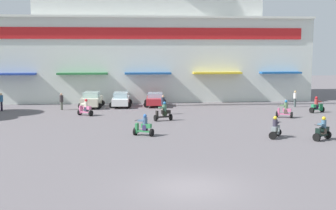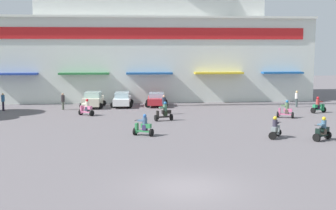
{
  "view_description": "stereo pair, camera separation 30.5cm",
  "coord_description": "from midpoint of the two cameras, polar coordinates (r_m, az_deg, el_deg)",
  "views": [
    {
      "loc": [
        -2.73,
        -18.24,
        5.88
      ],
      "look_at": [
        0.29,
        13.11,
        1.89
      ],
      "focal_mm": 47.64,
      "sensor_mm": 36.0,
      "label": 1
    },
    {
      "loc": [
        -2.43,
        -18.26,
        5.88
      ],
      "look_at": [
        0.29,
        13.11,
        1.89
      ],
      "focal_mm": 47.64,
      "sensor_mm": 36.0,
      "label": 2
    }
  ],
  "objects": [
    {
      "name": "ground_plane",
      "position": [
        31.9,
        -0.23,
        -3.41
      ],
      "size": [
        128.0,
        128.0,
        0.0
      ],
      "primitive_type": "plane",
      "color": "#605A5E"
    },
    {
      "name": "colonial_building",
      "position": [
        54.39,
        -2.26,
        10.72
      ],
      "size": [
        36.32,
        16.26,
        20.74
      ],
      "color": "silver",
      "rests_on": "ground"
    },
    {
      "name": "parked_car_0",
      "position": [
        45.47,
        -9.38,
        0.69
      ],
      "size": [
        2.52,
        3.97,
        1.58
      ],
      "color": "beige",
      "rests_on": "ground"
    },
    {
      "name": "parked_car_1",
      "position": [
        45.85,
        -5.69,
        0.73
      ],
      "size": [
        2.35,
        4.42,
        1.45
      ],
      "color": "silver",
      "rests_on": "ground"
    },
    {
      "name": "parked_car_2",
      "position": [
        45.9,
        -1.3,
        0.74
      ],
      "size": [
        2.5,
        3.97,
        1.39
      ],
      "color": "#B1242C",
      "rests_on": "ground"
    },
    {
      "name": "scooter_rider_0",
      "position": [
        30.37,
        13.83,
        -3.01
      ],
      "size": [
        1.23,
        1.53,
        1.48
      ],
      "color": "black",
      "rests_on": "ground"
    },
    {
      "name": "scooter_rider_1",
      "position": [
        43.4,
        18.87,
        -0.16
      ],
      "size": [
        1.54,
        1.03,
        1.51
      ],
      "color": "black",
      "rests_on": "ground"
    },
    {
      "name": "scooter_rider_2",
      "position": [
        30.28,
        -2.86,
        -2.79
      ],
      "size": [
        1.46,
        1.1,
        1.5
      ],
      "color": "black",
      "rests_on": "ground"
    },
    {
      "name": "scooter_rider_3",
      "position": [
        39.39,
        15.04,
        -0.7
      ],
      "size": [
        1.45,
        1.11,
        1.55
      ],
      "color": "black",
      "rests_on": "ground"
    },
    {
      "name": "scooter_rider_4",
      "position": [
        40.01,
        -10.19,
        -0.44
      ],
      "size": [
        1.45,
        1.24,
        1.5
      ],
      "color": "black",
      "rests_on": "ground"
    },
    {
      "name": "scooter_rider_5",
      "position": [
        36.56,
        -0.27,
        -1.01
      ],
      "size": [
        1.58,
        0.93,
        1.58
      ],
      "color": "black",
      "rests_on": "ground"
    },
    {
      "name": "scooter_rider_6",
      "position": [
        30.52,
        19.45,
        -3.12
      ],
      "size": [
        1.49,
        1.26,
        1.53
      ],
      "color": "black",
      "rests_on": "ground"
    },
    {
      "name": "pedestrian_0",
      "position": [
        46.9,
        16.32,
        0.91
      ],
      "size": [
        0.48,
        0.48,
        1.68
      ],
      "color": "#404D4D",
      "rests_on": "ground"
    },
    {
      "name": "pedestrian_1",
      "position": [
        40.03,
        -0.31,
        0.21
      ],
      "size": [
        0.33,
        0.33,
        1.74
      ],
      "color": "#807556",
      "rests_on": "ground"
    },
    {
      "name": "pedestrian_2",
      "position": [
        45.08,
        -20.18,
        0.53
      ],
      "size": [
        0.42,
        0.42,
        1.71
      ],
      "color": "black",
      "rests_on": "ground"
    },
    {
      "name": "pedestrian_3",
      "position": [
        44.22,
        -13.11,
        0.58
      ],
      "size": [
        0.42,
        0.42,
        1.63
      ],
      "color": "#4F5448",
      "rests_on": "ground"
    }
  ]
}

